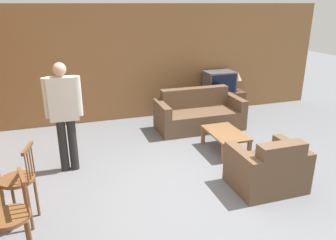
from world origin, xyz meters
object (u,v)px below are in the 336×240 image
coffee_table (225,135)px  table_lamp (237,77)px  couch_far (199,115)px  person_by_window (64,111)px  bar_chair_near (12,222)px  tv (219,82)px  bar_chair_mid (19,184)px  armchair_near (268,169)px  tv_unit (218,103)px

coffee_table → table_lamp: 2.49m
couch_far → person_by_window: 3.07m
bar_chair_near → tv: bearing=42.9°
couch_far → coffee_table: (-0.01, -1.26, 0.02)m
person_by_window → bar_chair_near: bearing=-106.2°
bar_chair_mid → table_lamp: (4.70, 3.17, 0.34)m
bar_chair_near → armchair_near: bearing=9.2°
coffee_table → table_lamp: bearing=56.6°
coffee_table → person_by_window: person_by_window is taller
table_lamp → person_by_window: 4.51m
bar_chair_mid → couch_far: bar_chair_mid is taller
tv_unit → table_lamp: (0.48, 0.00, 0.62)m
armchair_near → bar_chair_mid: bearing=176.4°
person_by_window → armchair_near: bearing=-28.5°
armchair_near → tv_unit: 3.48m
armchair_near → person_by_window: 3.22m
tv → table_lamp: tv is taller
armchair_near → table_lamp: bearing=68.4°
bar_chair_mid → coffee_table: bearing=18.9°
bar_chair_mid → couch_far: bearing=35.6°
bar_chair_near → table_lamp: 6.13m
coffee_table → tv: (0.85, 2.02, 0.49)m
couch_far → table_lamp: 1.64m
bar_chair_near → couch_far: (3.37, 3.16, -0.25)m
coffee_table → table_lamp: (1.33, 2.02, 0.57)m
tv → bar_chair_near: bearing=-137.1°
tv → table_lamp: (0.48, 0.00, 0.09)m
couch_far → bar_chair_mid: bearing=-144.4°
coffee_table → bar_chair_near: bearing=-150.5°
bar_chair_near → bar_chair_mid: 0.75m
bar_chair_mid → tv_unit: size_ratio=0.85×
coffee_table → tv: bearing=67.2°
table_lamp → coffee_table: bearing=-123.4°
bar_chair_near → tv: size_ratio=1.49×
couch_far → armchair_near: bearing=-90.2°
bar_chair_near → tv: 5.76m
couch_far → tv: size_ratio=2.66×
bar_chair_near → tv: (4.21, 3.92, 0.26)m
armchair_near → person_by_window: person_by_window is taller
bar_chair_mid → coffee_table: size_ratio=1.11×
tv → person_by_window: person_by_window is taller
table_lamp → armchair_near: bearing=-111.6°
bar_chair_near → coffee_table: (3.36, 1.90, -0.23)m
couch_far → tv_unit: 1.13m
tv_unit → coffee_table: bearing=-112.8°
bar_chair_mid → person_by_window: person_by_window is taller
couch_far → coffee_table: couch_far is taller
armchair_near → bar_chair_near: bearing=-170.8°
couch_far → tv: (0.84, 0.75, 0.51)m
armchair_near → coffee_table: bearing=89.8°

